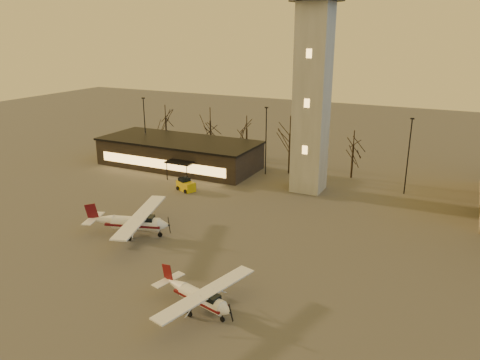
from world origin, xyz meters
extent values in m
plane|color=#4A4644|center=(0.00, 0.00, 0.00)|extent=(220.00, 220.00, 0.00)
cube|color=#9A9892|center=(0.00, 30.00, 12.00)|extent=(4.00, 4.00, 24.00)
cylinder|color=black|center=(0.00, 30.00, 24.15)|extent=(6.80, 6.80, 0.30)
cube|color=black|center=(-22.00, 32.00, 2.00)|extent=(25.00, 10.00, 4.00)
cube|color=black|center=(-22.00, 32.00, 4.15)|extent=(25.40, 10.40, 0.30)
cube|color=#FFBE59|center=(-22.00, 26.98, 1.60)|extent=(22.00, 0.08, 1.40)
cube|color=black|center=(-18.00, 26.00, 2.60)|extent=(4.00, 2.00, 0.20)
cylinder|color=black|center=(-30.00, 34.00, 5.00)|extent=(0.16, 0.16, 10.00)
cube|color=black|center=(-30.00, 34.00, 10.05)|extent=(0.50, 0.25, 0.18)
cylinder|color=black|center=(-8.00, 34.00, 5.00)|extent=(0.16, 0.16, 10.00)
cube|color=black|center=(-8.00, 34.00, 10.05)|extent=(0.50, 0.25, 0.18)
cylinder|color=black|center=(12.00, 34.00, 5.00)|extent=(0.16, 0.16, 10.00)
cube|color=black|center=(12.00, 34.00, 10.05)|extent=(0.50, 0.25, 0.18)
cylinder|color=black|center=(-30.00, 40.00, 2.87)|extent=(0.28, 0.28, 5.74)
cylinder|color=black|center=(-14.00, 40.00, 2.62)|extent=(0.28, 0.28, 5.25)
cylinder|color=black|center=(-5.00, 36.00, 3.08)|extent=(0.28, 0.28, 6.16)
cylinder|color=black|center=(4.00, 38.00, 2.48)|extent=(0.28, 0.28, 4.97)
cylinder|color=black|center=(-22.00, 42.00, 2.80)|extent=(0.28, 0.28, 5.60)
cylinder|color=white|center=(1.95, -1.32, 1.12)|extent=(4.28, 2.13, 1.17)
cone|color=white|center=(4.29, -1.91, 1.12)|extent=(1.05, 1.27, 1.11)
cone|color=white|center=(-1.01, -0.58, 1.26)|extent=(2.33, 1.48, 0.99)
cube|color=black|center=(2.82, -1.54, 1.52)|extent=(1.53, 1.24, 0.63)
cube|color=#5B0D0E|center=(1.77, -1.28, 1.08)|extent=(4.99, 2.34, 0.20)
cube|color=white|center=(2.38, -1.43, 1.82)|extent=(3.70, 9.90, 0.13)
cube|color=white|center=(-1.80, -0.39, 1.35)|extent=(1.50, 3.07, 0.07)
cube|color=#5B0D0E|center=(-1.88, -0.37, 1.97)|extent=(1.22, 0.37, 1.52)
cylinder|color=white|center=(-11.46, 7.72, 1.38)|extent=(5.26, 2.91, 1.43)
cone|color=white|center=(-8.62, 8.63, 1.38)|extent=(1.36, 1.60, 1.37)
cone|color=white|center=(-15.02, 6.58, 1.54)|extent=(2.89, 1.96, 1.21)
cube|color=black|center=(-10.41, 8.06, 1.87)|extent=(1.93, 1.61, 0.77)
cube|color=#510B13|center=(-11.67, 7.65, 1.32)|extent=(6.12, 3.23, 0.24)
cube|color=white|center=(-10.93, 7.89, 2.24)|extent=(5.28, 12.05, 0.15)
cube|color=white|center=(-15.97, 6.27, 1.65)|extent=(2.06, 3.77, 0.09)
cube|color=#510B13|center=(-16.07, 6.24, 2.42)|extent=(1.48, 0.55, 1.87)
cube|color=gold|center=(-14.65, 22.34, 0.62)|extent=(3.01, 2.34, 1.24)
cube|color=black|center=(-14.98, 22.47, 1.33)|extent=(1.63, 1.63, 0.71)
camera|label=1|loc=(18.35, -28.05, 20.72)|focal=35.00mm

